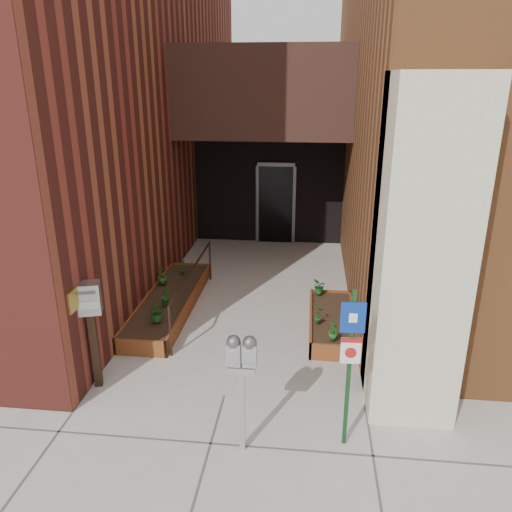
% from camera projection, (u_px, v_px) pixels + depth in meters
% --- Properties ---
extents(ground, '(80.00, 80.00, 0.00)m').
position_uv_depth(ground, '(224.00, 396.00, 7.18)').
color(ground, '#9E9991').
rests_on(ground, ground).
extents(architecture, '(20.00, 14.60, 10.00)m').
position_uv_depth(architecture, '(261.00, 48.00, 11.96)').
color(architecture, maroon).
rests_on(architecture, ground).
extents(planter_left, '(0.90, 3.60, 0.30)m').
position_uv_depth(planter_left, '(170.00, 303.00, 9.82)').
color(planter_left, brown).
rests_on(planter_left, ground).
extents(planter_right, '(0.80, 2.20, 0.30)m').
position_uv_depth(planter_right, '(332.00, 323.00, 9.02)').
color(planter_right, brown).
rests_on(planter_right, ground).
extents(handrail, '(0.04, 3.34, 0.90)m').
position_uv_depth(handrail, '(193.00, 276.00, 9.51)').
color(handrail, black).
rests_on(handrail, ground).
extents(parking_meter, '(0.35, 0.16, 1.57)m').
position_uv_depth(parking_meter, '(242.00, 363.00, 5.75)').
color(parking_meter, '#A5A5A7').
rests_on(parking_meter, ground).
extents(sign_post, '(0.29, 0.07, 2.09)m').
position_uv_depth(sign_post, '(350.00, 353.00, 5.82)').
color(sign_post, '#153B1A').
rests_on(sign_post, ground).
extents(payment_dropbox, '(0.38, 0.33, 1.65)m').
position_uv_depth(payment_dropbox, '(90.00, 313.00, 7.04)').
color(payment_dropbox, black).
rests_on(payment_dropbox, ground).
extents(shrub_left_a, '(0.43, 0.43, 0.35)m').
position_uv_depth(shrub_left_a, '(157.00, 312.00, 8.68)').
color(shrub_left_a, '#195317').
rests_on(shrub_left_a, planter_left).
extents(shrub_left_b, '(0.22, 0.22, 0.33)m').
position_uv_depth(shrub_left_b, '(165.00, 296.00, 9.32)').
color(shrub_left_b, '#195217').
rests_on(shrub_left_b, planter_left).
extents(shrub_left_c, '(0.29, 0.29, 0.37)m').
position_uv_depth(shrub_left_c, '(162.00, 275.00, 10.26)').
color(shrub_left_c, '#245317').
rests_on(shrub_left_c, planter_left).
extents(shrub_left_d, '(0.23, 0.23, 0.32)m').
position_uv_depth(shrub_left_d, '(183.00, 267.00, 10.79)').
color(shrub_left_d, '#1C5017').
rests_on(shrub_left_d, planter_left).
extents(shrub_right_a, '(0.19, 0.19, 0.30)m').
position_uv_depth(shrub_right_a, '(333.00, 331.00, 8.08)').
color(shrub_right_a, '#1B5618').
rests_on(shrub_right_a, planter_right).
extents(shrub_right_b, '(0.26, 0.26, 0.35)m').
position_uv_depth(shrub_right_b, '(319.00, 314.00, 8.60)').
color(shrub_right_b, '#195217').
rests_on(shrub_right_b, planter_right).
extents(shrub_right_c, '(0.28, 0.28, 0.30)m').
position_uv_depth(shrub_right_c, '(319.00, 287.00, 9.78)').
color(shrub_right_c, '#18551D').
rests_on(shrub_right_c, planter_right).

